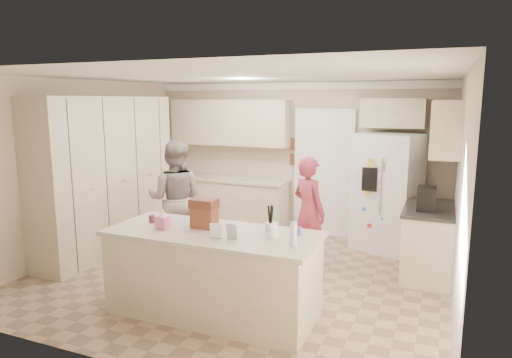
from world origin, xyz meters
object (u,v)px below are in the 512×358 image
at_px(dollhouse_body, 204,218).
at_px(teen_boy, 175,199).
at_px(tissue_box, 163,222).
at_px(coffee_maker, 426,199).
at_px(utensil_crock, 271,230).
at_px(refrigerator, 387,193).
at_px(teen_girl, 309,212).
at_px(island_base, 213,275).

height_order(dollhouse_body, teen_boy, teen_boy).
bearing_deg(tissue_box, coffee_maker, 37.57).
bearing_deg(teen_boy, utensil_crock, 126.80).
bearing_deg(refrigerator, teen_boy, -134.54).
distance_m(coffee_maker, teen_boy, 3.49).
bearing_deg(tissue_box, teen_girl, 59.91).
bearing_deg(island_base, tissue_box, -169.70).
height_order(utensil_crock, teen_girl, teen_girl).
bearing_deg(coffee_maker, tissue_box, -142.43).
relative_size(coffee_maker, dollhouse_body, 1.15).
relative_size(refrigerator, utensil_crock, 12.00).
xyz_separation_m(coffee_maker, island_base, (-2.05, -1.90, -0.63)).
distance_m(tissue_box, dollhouse_body, 0.45).
xyz_separation_m(dollhouse_body, teen_girl, (0.70, 1.69, -0.26)).
distance_m(refrigerator, teen_girl, 1.48).
bearing_deg(teen_girl, refrigerator, -97.32).
bearing_deg(utensil_crock, island_base, -175.60).
distance_m(dollhouse_body, teen_girl, 1.85).
bearing_deg(island_base, refrigerator, 63.79).
distance_m(island_base, teen_girl, 1.90).
bearing_deg(coffee_maker, island_base, -137.17).
bearing_deg(island_base, teen_girl, 73.06).
distance_m(island_base, utensil_crock, 0.86).
relative_size(dollhouse_body, teen_girl, 0.17).
relative_size(refrigerator, teen_girl, 1.16).
distance_m(island_base, dollhouse_body, 0.62).
bearing_deg(tissue_box, utensil_crock, 7.13).
bearing_deg(island_base, utensil_crock, 4.40).
xyz_separation_m(refrigerator, teen_boy, (-2.87, -1.46, -0.04)).
height_order(refrigerator, utensil_crock, refrigerator).
distance_m(coffee_maker, island_base, 2.87).
bearing_deg(utensil_crock, refrigerator, 74.53).
distance_m(utensil_crock, teen_boy, 2.52).
bearing_deg(teen_boy, dollhouse_body, 113.98).
xyz_separation_m(refrigerator, utensil_crock, (-0.80, -2.90, 0.10)).
height_order(teen_boy, teen_girl, teen_boy).
bearing_deg(teen_girl, dollhouse_body, 98.32).
bearing_deg(teen_boy, refrigerator, -171.27).
bearing_deg(coffee_maker, refrigerator, 119.61).
relative_size(coffee_maker, teen_boy, 0.17).
bearing_deg(refrigerator, coffee_maker, -41.96).
bearing_deg(teen_boy, island_base, 115.20).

